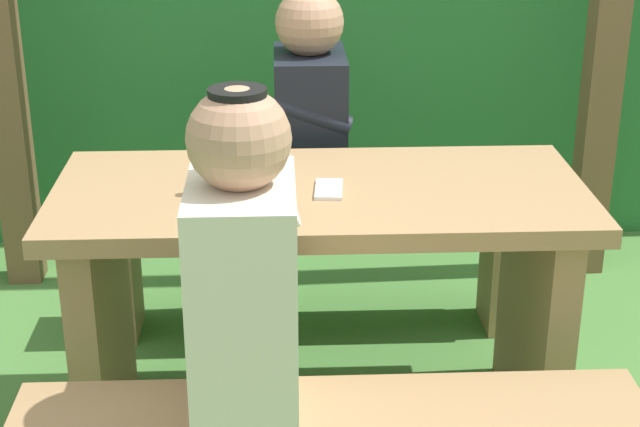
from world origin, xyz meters
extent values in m
plane|color=#497C39|center=(0.00, 0.00, 0.00)|extent=(12.00, 12.00, 0.00)
cube|color=#9E7A51|center=(0.00, 0.00, 0.70)|extent=(1.40, 0.64, 0.05)
cube|color=#9E7A51|center=(-0.60, 0.00, 0.34)|extent=(0.08, 0.54, 0.68)
cube|color=#9E7A51|center=(0.60, 0.00, 0.34)|extent=(0.08, 0.54, 0.68)
cube|color=#9E7A51|center=(0.00, -0.57, 0.41)|extent=(1.40, 0.24, 0.04)
cube|color=#9E7A51|center=(0.00, 0.57, 0.41)|extent=(1.40, 0.24, 0.04)
cube|color=#9E7A51|center=(-0.62, 0.57, 0.20)|extent=(0.07, 0.22, 0.39)
cube|color=#9E7A51|center=(0.62, 0.57, 0.20)|extent=(0.07, 0.22, 0.39)
cube|color=silver|center=(-0.18, -0.57, 0.69)|extent=(0.22, 0.34, 0.52)
sphere|color=tan|center=(-0.18, -0.57, 1.05)|extent=(0.21, 0.21, 0.21)
cylinder|color=black|center=(-0.18, -0.57, 1.14)|extent=(0.12, 0.12, 0.02)
cylinder|color=silver|center=(-0.18, -0.43, 0.80)|extent=(0.25, 0.07, 0.15)
cube|color=black|center=(-0.01, 0.57, 0.69)|extent=(0.22, 0.34, 0.52)
sphere|color=tan|center=(-0.01, 0.57, 1.05)|extent=(0.21, 0.21, 0.21)
cylinder|color=black|center=(-0.01, 0.43, 0.80)|extent=(0.25, 0.07, 0.15)
cylinder|color=silver|center=(-0.14, 0.09, 0.78)|extent=(0.07, 0.07, 0.10)
cylinder|color=silver|center=(-0.22, -0.04, 0.81)|extent=(0.06, 0.06, 0.17)
cylinder|color=silver|center=(-0.22, -0.04, 0.93)|extent=(0.03, 0.03, 0.07)
cylinder|color=silver|center=(-0.11, -0.11, 0.80)|extent=(0.06, 0.06, 0.15)
cylinder|color=silver|center=(-0.11, -0.11, 0.91)|extent=(0.03, 0.03, 0.07)
cube|color=silver|center=(0.02, -0.03, 0.73)|extent=(0.08, 0.15, 0.01)
camera|label=1|loc=(-0.11, -2.43, 1.64)|focal=55.72mm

